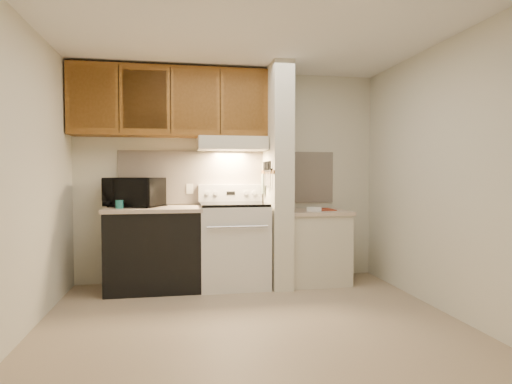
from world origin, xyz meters
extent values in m
plane|color=tan|center=(0.00, 0.00, 0.00)|extent=(3.60, 3.60, 0.00)
plane|color=white|center=(0.00, 0.00, 2.50)|extent=(3.60, 3.60, 0.00)
cube|color=beige|center=(0.00, 1.50, 1.25)|extent=(3.60, 2.50, 0.02)
cube|color=beige|center=(-1.80, 0.00, 1.25)|extent=(0.02, 3.00, 2.50)
cube|color=beige|center=(1.80, 0.00, 1.25)|extent=(0.02, 3.00, 2.50)
cube|color=beige|center=(0.00, 1.49, 1.24)|extent=(2.60, 0.02, 0.63)
cube|color=silver|center=(0.00, 1.16, 0.46)|extent=(0.76, 0.65, 0.92)
cube|color=black|center=(0.00, 0.84, 0.50)|extent=(0.50, 0.01, 0.30)
cylinder|color=silver|center=(0.00, 0.80, 0.72)|extent=(0.65, 0.02, 0.02)
cube|color=black|center=(0.00, 1.16, 0.94)|extent=(0.74, 0.64, 0.03)
cube|color=silver|center=(0.00, 1.44, 1.05)|extent=(0.76, 0.08, 0.20)
cube|color=black|center=(0.00, 1.40, 1.05)|extent=(0.10, 0.01, 0.04)
cylinder|color=silver|center=(-0.28, 1.40, 1.05)|extent=(0.05, 0.02, 0.05)
cylinder|color=silver|center=(-0.18, 1.40, 1.05)|extent=(0.05, 0.02, 0.05)
cylinder|color=silver|center=(0.18, 1.40, 1.05)|extent=(0.05, 0.02, 0.05)
cylinder|color=silver|center=(0.28, 1.40, 1.05)|extent=(0.05, 0.02, 0.05)
cube|color=black|center=(-0.88, 1.17, 0.43)|extent=(1.00, 0.63, 0.87)
cube|color=#C1AB93|center=(-0.88, 1.17, 0.89)|extent=(1.04, 0.67, 0.04)
cube|color=black|center=(-0.84, 1.36, 0.92)|extent=(0.20, 0.07, 0.01)
cylinder|color=#20716D|center=(-1.23, 1.06, 0.96)|extent=(0.09, 0.09, 0.09)
cube|color=beige|center=(-0.48, 1.48, 1.10)|extent=(0.08, 0.01, 0.12)
imported|color=black|center=(-1.10, 1.31, 1.07)|extent=(0.70, 0.60, 0.33)
cube|color=beige|center=(0.51, 1.15, 1.25)|extent=(0.22, 0.70, 2.50)
cube|color=brown|center=(0.39, 1.15, 1.30)|extent=(0.01, 0.70, 0.04)
cube|color=black|center=(0.39, 1.10, 1.32)|extent=(0.02, 0.42, 0.04)
cube|color=silver|center=(0.38, 0.94, 1.22)|extent=(0.01, 0.03, 0.16)
cylinder|color=black|center=(0.38, 0.93, 1.37)|extent=(0.02, 0.02, 0.10)
cube|color=silver|center=(0.38, 1.02, 1.21)|extent=(0.01, 0.04, 0.18)
cylinder|color=black|center=(0.38, 1.02, 1.37)|extent=(0.02, 0.02, 0.10)
cube|color=silver|center=(0.38, 1.09, 1.20)|extent=(0.01, 0.04, 0.20)
cylinder|color=black|center=(0.38, 1.09, 1.37)|extent=(0.02, 0.02, 0.10)
cube|color=silver|center=(0.38, 1.17, 1.22)|extent=(0.01, 0.04, 0.16)
cylinder|color=black|center=(0.38, 1.18, 1.37)|extent=(0.02, 0.02, 0.10)
cube|color=silver|center=(0.38, 1.27, 1.21)|extent=(0.01, 0.04, 0.18)
cylinder|color=black|center=(0.38, 1.27, 1.37)|extent=(0.02, 0.02, 0.10)
cube|color=slate|center=(0.38, 1.32, 1.16)|extent=(0.03, 0.10, 0.24)
cube|color=beige|center=(0.97, 1.15, 0.40)|extent=(0.70, 0.60, 0.81)
cube|color=#C1AB93|center=(0.97, 1.15, 0.83)|extent=(0.74, 0.64, 0.04)
cube|color=maroon|center=(1.07, 1.20, 0.86)|extent=(0.25, 0.34, 0.01)
cube|color=white|center=(0.92, 1.05, 0.87)|extent=(0.19, 0.16, 0.04)
cube|color=beige|center=(0.00, 1.28, 1.62)|extent=(0.78, 0.44, 0.15)
cube|color=beige|center=(0.00, 1.07, 1.58)|extent=(0.78, 0.04, 0.06)
cube|color=brown|center=(-0.69, 1.32, 2.08)|extent=(2.18, 0.33, 0.77)
cube|color=brown|center=(-1.51, 1.17, 2.08)|extent=(0.46, 0.01, 0.63)
cube|color=black|center=(-1.23, 1.16, 2.08)|extent=(0.01, 0.01, 0.73)
cube|color=brown|center=(-0.96, 1.17, 2.08)|extent=(0.46, 0.01, 0.63)
cube|color=black|center=(-0.69, 1.16, 2.08)|extent=(0.01, 0.01, 0.73)
cube|color=brown|center=(-0.42, 1.17, 2.08)|extent=(0.46, 0.01, 0.63)
cube|color=black|center=(-0.14, 1.16, 2.08)|extent=(0.01, 0.01, 0.73)
cube|color=brown|center=(0.13, 1.17, 2.08)|extent=(0.46, 0.01, 0.63)
camera|label=1|loc=(-0.60, -3.64, 1.28)|focal=30.00mm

